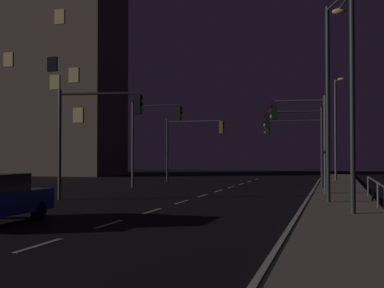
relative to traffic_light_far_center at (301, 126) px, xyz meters
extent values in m
plane|color=black|center=(-5.08, -8.62, -3.73)|extent=(112.00, 112.00, 0.00)
cube|color=gray|center=(2.06, -8.62, -3.66)|extent=(2.82, 77.00, 0.14)
cube|color=silver|center=(-5.08, -17.12, -3.72)|extent=(0.14, 2.00, 0.01)
cube|color=silver|center=(-5.08, -13.12, -3.72)|extent=(0.14, 2.00, 0.01)
cube|color=silver|center=(-5.08, -9.12, -3.72)|extent=(0.14, 2.00, 0.01)
cube|color=silver|center=(-5.08, -5.12, -3.72)|extent=(0.14, 2.00, 0.01)
cube|color=silver|center=(-5.08, -1.12, -3.72)|extent=(0.14, 2.00, 0.01)
cube|color=silver|center=(-5.08, 2.88, -3.72)|extent=(0.14, 2.00, 0.01)
cube|color=silver|center=(-5.08, 6.88, -3.72)|extent=(0.14, 2.00, 0.01)
cube|color=silver|center=(-5.08, 10.88, -3.72)|extent=(0.14, 2.00, 0.01)
cube|color=silver|center=(-5.08, 14.88, -3.72)|extent=(0.14, 2.00, 0.01)
cube|color=silver|center=(-5.08, 18.88, -3.72)|extent=(0.14, 2.00, 0.01)
cube|color=silver|center=(0.40, -3.62, -3.72)|extent=(0.14, 53.00, 0.01)
cylinder|color=black|center=(-7.78, -12.78, -3.41)|extent=(0.23, 0.64, 0.64)
cylinder|color=#4C4C51|center=(1.23, 0.13, -1.01)|extent=(0.16, 0.16, 5.16)
cylinder|color=#4C4C51|center=(-0.07, -0.01, 1.32)|extent=(2.62, 0.39, 0.11)
cube|color=black|center=(-1.37, -0.15, 0.80)|extent=(0.32, 0.37, 0.95)
sphere|color=black|center=(-1.53, -0.17, 1.10)|extent=(0.20, 0.20, 0.20)
sphere|color=black|center=(-1.53, -0.17, 0.80)|extent=(0.20, 0.20, 0.20)
sphere|color=#19D84C|center=(-1.53, -0.17, 0.50)|extent=(0.20, 0.20, 0.20)
cylinder|color=#4C4C51|center=(-11.33, 4.49, -0.88)|extent=(0.16, 0.16, 5.71)
cylinder|color=#2D3033|center=(-9.72, 4.51, 1.73)|extent=(3.21, 0.14, 0.11)
cube|color=black|center=(-8.12, 4.53, 1.20)|extent=(0.28, 0.34, 0.95)
sphere|color=black|center=(-7.96, 4.53, 1.50)|extent=(0.20, 0.20, 0.20)
sphere|color=black|center=(-7.96, 4.53, 1.20)|extent=(0.20, 0.20, 0.20)
sphere|color=#19D84C|center=(-7.96, 4.53, 0.90)|extent=(0.20, 0.20, 0.20)
cylinder|color=#38383D|center=(1.25, 11.31, -1.16)|extent=(0.16, 0.16, 4.86)
cylinder|color=#2D3033|center=(-0.97, 11.45, 1.02)|extent=(4.46, 0.40, 0.11)
cube|color=black|center=(-3.20, 11.60, 0.49)|extent=(0.30, 0.36, 0.95)
sphere|color=black|center=(-3.35, 11.61, 0.79)|extent=(0.20, 0.20, 0.20)
sphere|color=black|center=(-3.35, 11.61, 0.49)|extent=(0.20, 0.20, 0.20)
sphere|color=#19D84C|center=(-3.35, 11.61, 0.19)|extent=(0.20, 0.20, 0.20)
cylinder|color=#2D3033|center=(-11.50, 12.52, -1.14)|extent=(0.16, 0.16, 5.17)
cylinder|color=#4C4C51|center=(-9.25, 12.56, 1.19)|extent=(4.50, 0.21, 0.11)
cube|color=olive|center=(-7.00, 12.61, 0.67)|extent=(0.29, 0.35, 0.95)
sphere|color=black|center=(-6.85, 12.62, 0.97)|extent=(0.20, 0.20, 0.20)
sphere|color=black|center=(-6.85, 12.62, 0.67)|extent=(0.20, 0.20, 0.20)
sphere|color=#19D84C|center=(-6.85, 12.62, 0.37)|extent=(0.20, 0.20, 0.20)
cylinder|color=#2D3033|center=(0.97, 4.80, -1.10)|extent=(0.16, 0.16, 4.97)
cylinder|color=#38383D|center=(-0.67, 4.59, 1.13)|extent=(3.29, 0.52, 0.11)
cube|color=black|center=(-2.31, 4.38, 0.61)|extent=(0.32, 0.37, 0.95)
sphere|color=black|center=(-2.46, 4.36, 0.91)|extent=(0.20, 0.20, 0.20)
sphere|color=black|center=(-2.46, 4.36, 0.61)|extent=(0.20, 0.20, 0.20)
sphere|color=#19D84C|center=(-2.46, 4.36, 0.31)|extent=(0.20, 0.20, 0.20)
cylinder|color=#38383D|center=(-11.14, -5.48, -1.05)|extent=(0.16, 0.16, 5.36)
cylinder|color=#2D3033|center=(-9.20, -5.25, 1.38)|extent=(3.88, 0.58, 0.11)
cube|color=black|center=(-7.27, -5.01, 0.86)|extent=(0.32, 0.37, 0.95)
sphere|color=black|center=(-7.12, -4.99, 1.16)|extent=(0.20, 0.20, 0.20)
sphere|color=black|center=(-7.12, -4.99, 0.86)|extent=(0.20, 0.20, 0.20)
sphere|color=#19D84C|center=(-7.12, -4.99, 0.56)|extent=(0.20, 0.20, 0.20)
cylinder|color=#2D3033|center=(2.31, -9.30, 0.30)|extent=(0.18, 0.18, 7.79)
cylinder|color=#2D3033|center=(2.12, -8.37, 4.05)|extent=(0.49, 1.87, 0.10)
ellipsoid|color=#F9D172|center=(1.92, -7.45, 3.95)|extent=(0.56, 0.36, 0.24)
cylinder|color=#4C4C51|center=(1.79, 15.46, 0.47)|extent=(0.18, 0.18, 8.12)
cylinder|color=#4C4C51|center=(2.02, 14.43, 4.38)|extent=(0.55, 2.09, 0.10)
ellipsoid|color=#F9D172|center=(2.25, 13.39, 4.28)|extent=(0.56, 0.36, 0.24)
cylinder|color=#2D3033|center=(1.44, -4.82, 0.66)|extent=(0.18, 0.18, 8.49)
cylinder|color=#38383D|center=(1.77, -5.84, 4.75)|extent=(0.76, 2.08, 0.10)
cylinder|color=#59595E|center=(3.32, -6.82, -3.11)|extent=(0.09, 0.09, 0.95)
cylinder|color=#59595E|center=(3.32, -3.78, -3.11)|extent=(0.09, 0.09, 0.95)
cylinder|color=#59595E|center=(3.32, -0.74, -3.11)|extent=(0.09, 0.09, 0.95)
cube|color=brown|center=(-28.62, 23.69, 11.69)|extent=(14.89, 8.09, 30.84)
cube|color=black|center=(-26.27, 19.61, 7.83)|extent=(1.10, 0.06, 1.50)
cube|color=#EACC7A|center=(-31.43, 19.61, 8.55)|extent=(1.10, 0.06, 1.50)
cube|color=#EACC7A|center=(-23.80, 19.61, 6.59)|extent=(1.10, 0.06, 1.50)
cube|color=#EACC7A|center=(-25.95, 19.61, 5.95)|extent=(1.10, 0.06, 1.50)
cube|color=#EACC7A|center=(-25.44, 19.61, 12.68)|extent=(1.10, 0.06, 1.50)
cube|color=#EACC7A|center=(-23.28, 19.61, 2.49)|extent=(1.10, 0.06, 1.50)
camera|label=1|loc=(1.71, -28.18, -1.60)|focal=48.94mm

